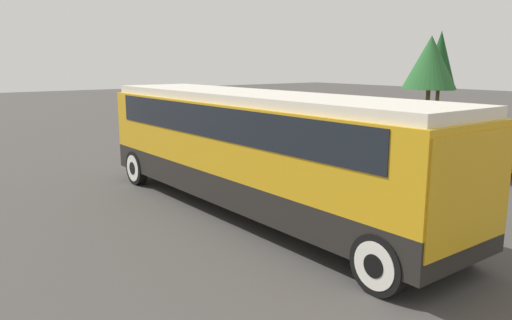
{
  "coord_description": "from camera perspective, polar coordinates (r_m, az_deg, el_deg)",
  "views": [
    {
      "loc": [
        9.8,
        -7.43,
        3.8
      ],
      "look_at": [
        0.0,
        0.0,
        1.38
      ],
      "focal_mm": 35.0,
      "sensor_mm": 36.0,
      "label": 1
    }
  ],
  "objects": [
    {
      "name": "ground_plane",
      "position": [
        12.87,
        0.0,
        -6.04
      ],
      "size": [
        120.0,
        120.0,
        0.0
      ],
      "primitive_type": "plane",
      "color": "#423F3D"
    },
    {
      "name": "tour_bus",
      "position": [
        12.37,
        0.27,
        2.08
      ],
      "size": [
        11.47,
        2.61,
        3.07
      ],
      "color": "black",
      "rests_on": "ground_plane"
    },
    {
      "name": "parked_car_near",
      "position": [
        19.65,
        1.84,
        1.96
      ],
      "size": [
        4.8,
        1.83,
        1.35
      ],
      "color": "#BCBCC1",
      "rests_on": "ground_plane"
    },
    {
      "name": "parked_car_mid",
      "position": [
        19.27,
        21.0,
        1.21
      ],
      "size": [
        4.71,
        1.97,
        1.45
      ],
      "color": "maroon",
      "rests_on": "ground_plane"
    },
    {
      "name": "tree_left",
      "position": [
        39.93,
        20.28,
        10.6
      ],
      "size": [
        2.49,
        2.49,
        6.07
      ],
      "color": "brown",
      "rests_on": "ground_plane"
    },
    {
      "name": "tree_center",
      "position": [
        35.17,
        19.29,
        10.48
      ],
      "size": [
        3.51,
        3.51,
        5.52
      ],
      "color": "brown",
      "rests_on": "ground_plane"
    }
  ]
}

